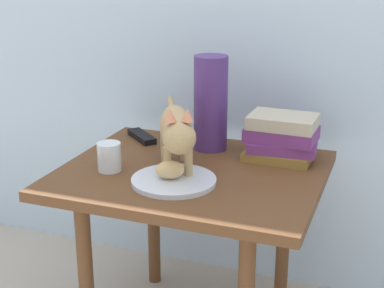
{
  "coord_description": "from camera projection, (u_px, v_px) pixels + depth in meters",
  "views": [
    {
      "loc": [
        0.56,
        -1.5,
        1.19
      ],
      "look_at": [
        0.0,
        0.0,
        0.65
      ],
      "focal_mm": 54.25,
      "sensor_mm": 36.0,
      "label": 1
    }
  ],
  "objects": [
    {
      "name": "cat",
      "position": [
        176.0,
        130.0,
        1.65
      ],
      "size": [
        0.24,
        0.44,
        0.23
      ],
      "color": "tan",
      "rests_on": "side_table"
    },
    {
      "name": "plate",
      "position": [
        174.0,
        181.0,
        1.62
      ],
      "size": [
        0.24,
        0.24,
        0.01
      ],
      "primitive_type": "cylinder",
      "color": "silver",
      "rests_on": "side_table"
    },
    {
      "name": "candle_jar",
      "position": [
        109.0,
        158.0,
        1.7
      ],
      "size": [
        0.07,
        0.07,
        0.08
      ],
      "color": "silver",
      "rests_on": "side_table"
    },
    {
      "name": "bread_roll",
      "position": [
        170.0,
        170.0,
        1.61
      ],
      "size": [
        0.1,
        0.09,
        0.05
      ],
      "primitive_type": "ellipsoid",
      "rotation": [
        0.0,
        0.0,
        0.46
      ],
      "color": "#E0BC7A",
      "rests_on": "plate"
    },
    {
      "name": "tv_remote",
      "position": [
        142.0,
        136.0,
        1.98
      ],
      "size": [
        0.14,
        0.13,
        0.02
      ],
      "primitive_type": "cube",
      "rotation": [
        0.0,
        0.0,
        -0.72
      ],
      "color": "black",
      "rests_on": "side_table"
    },
    {
      "name": "green_vase",
      "position": [
        211.0,
        103.0,
        1.85
      ],
      "size": [
        0.11,
        0.11,
        0.3
      ],
      "primitive_type": "cylinder",
      "color": "#4C2D72",
      "rests_on": "side_table"
    },
    {
      "name": "book_stack",
      "position": [
        282.0,
        137.0,
        1.78
      ],
      "size": [
        0.22,
        0.16,
        0.14
      ],
      "color": "olive",
      "rests_on": "side_table"
    },
    {
      "name": "side_table",
      "position": [
        192.0,
        194.0,
        1.74
      ],
      "size": [
        0.76,
        0.64,
        0.57
      ],
      "color": "brown",
      "rests_on": "ground"
    }
  ]
}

